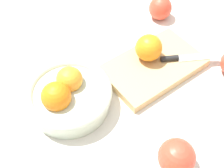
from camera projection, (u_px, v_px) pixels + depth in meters
ground_plane at (150, 93)px, 0.72m from camera, size 2.40×2.40×0.00m
bowl at (68, 95)px, 0.67m from camera, size 0.20×0.20×0.10m
cutting_board at (153, 67)px, 0.75m from camera, size 0.27×0.20×0.02m
orange_on_board at (149, 48)px, 0.73m from camera, size 0.07×0.07×0.07m
knife at (182, 58)px, 0.75m from camera, size 0.13×0.11×0.01m
apple_back_right at (160, 8)px, 0.87m from camera, size 0.07×0.07×0.07m
apple_front_left_2 at (177, 157)px, 0.57m from camera, size 0.07×0.07×0.07m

